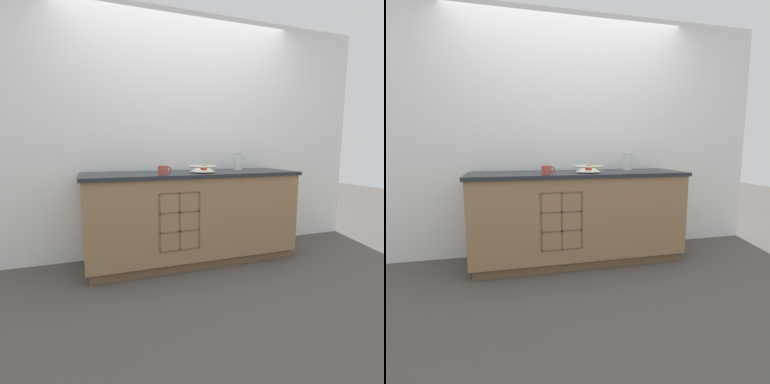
{
  "view_description": "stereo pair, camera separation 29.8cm",
  "coord_description": "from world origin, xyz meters",
  "views": [
    {
      "loc": [
        -0.99,
        -2.78,
        1.14
      ],
      "look_at": [
        0.0,
        0.0,
        0.71
      ],
      "focal_mm": 28.0,
      "sensor_mm": 36.0,
      "label": 1
    },
    {
      "loc": [
        -0.71,
        -2.87,
        1.14
      ],
      "look_at": [
        0.0,
        0.0,
        0.71
      ],
      "focal_mm": 28.0,
      "sensor_mm": 36.0,
      "label": 2
    }
  ],
  "objects": [
    {
      "name": "back_wall",
      "position": [
        0.0,
        0.38,
        1.27
      ],
      "size": [
        4.47,
        0.06,
        2.55
      ],
      "primitive_type": "cube",
      "color": "white",
      "rests_on": "ground_plane"
    },
    {
      "name": "white_pitcher",
      "position": [
        0.58,
        0.13,
        1.0
      ],
      "size": [
        0.15,
        0.1,
        0.19
      ],
      "color": "silver",
      "rests_on": "kitchen_island"
    },
    {
      "name": "fruit_bowl",
      "position": [
        0.08,
        -0.09,
        0.95
      ],
      "size": [
        0.27,
        0.27,
        0.08
      ],
      "color": "silver",
      "rests_on": "kitchen_island"
    },
    {
      "name": "kitchen_island",
      "position": [
        -0.0,
        -0.0,
        0.46
      ],
      "size": [
        2.11,
        0.65,
        0.91
      ],
      "color": "brown",
      "rests_on": "ground_plane"
    },
    {
      "name": "ground_plane",
      "position": [
        0.0,
        0.0,
        0.0
      ],
      "size": [
        14.0,
        14.0,
        0.0
      ],
      "primitive_type": "plane",
      "color": "#4C4742"
    },
    {
      "name": "ceramic_mug",
      "position": [
        -0.33,
        -0.16,
        0.95
      ],
      "size": [
        0.13,
        0.09,
        0.08
      ],
      "color": "#B7473D",
      "rests_on": "kitchen_island"
    }
  ]
}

